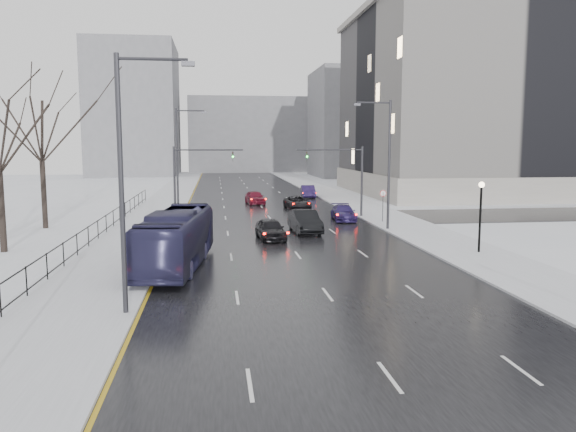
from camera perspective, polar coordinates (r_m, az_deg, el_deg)
name	(u,v)px	position (r m, az deg, el deg)	size (l,w,h in m)	color
road	(260,205)	(62.38, -2.88, 1.15)	(16.00, 150.00, 0.04)	black
cross_road	(270,219)	(50.51, -1.80, -0.29)	(130.00, 10.00, 0.04)	black
sidewalk_left	(164,206)	(62.44, -12.53, 1.04)	(5.00, 150.00, 0.16)	silver
sidewalk_right	(352,203)	(64.05, 6.53, 1.32)	(5.00, 150.00, 0.16)	silver
park_strip	(73,207)	(64.00, -21.03, 0.86)	(14.00, 150.00, 0.12)	white
tree_park_d	(4,254)	(38.68, -26.86, -3.43)	(8.75, 8.75, 12.50)	black
tree_park_e	(46,230)	(48.20, -23.38, -1.27)	(9.45, 9.45, 13.50)	black
iron_fence	(68,249)	(33.36, -21.43, -3.15)	(0.06, 70.00, 1.30)	black
streetlight_r_mid	(386,158)	(43.83, 9.95, 5.80)	(2.95, 0.25, 10.00)	#2D2D33
streetlight_l_near	(127,172)	(22.11, -16.04, 4.32)	(2.95, 0.25, 10.00)	#2D2D33
streetlight_l_far	(180,156)	(53.95, -10.96, 6.03)	(2.95, 0.25, 10.00)	#2D2D33
lamppost_r_mid	(481,207)	(35.76, 18.99, 0.92)	(0.36, 0.36, 4.28)	black
mast_signal_right	(350,173)	(51.36, 6.36, 4.38)	(6.10, 0.33, 6.50)	#2D2D33
mast_signal_left	(187,174)	(49.96, -10.24, 4.23)	(6.10, 0.33, 6.50)	#2D2D33
no_uturn_sign	(383,196)	(48.14, 9.63, 1.97)	(0.60, 0.06, 2.70)	#2D2D33
civic_building	(506,111)	(84.03, 21.27, 9.88)	(41.00, 31.00, 24.80)	gray
bldg_far_right	(371,124)	(121.45, 8.43, 9.23)	(24.00, 20.00, 22.00)	slate
bldg_far_left	(135,111)	(128.20, -15.31, 10.29)	(18.00, 22.00, 28.00)	slate
bldg_far_center	(250,135)	(142.13, -3.85, 8.18)	(30.00, 18.00, 18.00)	slate
bus	(176,239)	(30.95, -11.27, -2.29)	(2.60, 11.09, 3.09)	#272549
sedan_center_near	(270,229)	(39.33, -1.79, -1.33)	(1.73, 4.31, 1.47)	black
sedan_right_near	(305,221)	(42.41, 1.73, -0.56)	(1.79, 5.12, 1.69)	black
sedan_right_cross	(297,203)	(57.88, 0.95, 1.37)	(2.22, 4.82, 1.34)	black
sedan_right_far	(343,213)	(49.41, 5.66, 0.32)	(1.89, 4.65, 1.35)	navy
sedan_center_far	(255,197)	(62.91, -3.39, 1.90)	(1.78, 4.43, 1.51)	maroon
sedan_right_distant	(308,191)	(70.73, 2.05, 2.51)	(1.61, 4.61, 1.52)	#26184A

